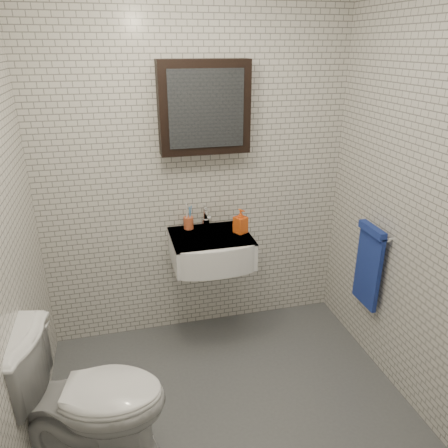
% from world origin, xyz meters
% --- Properties ---
extents(ground, '(2.20, 2.00, 0.01)m').
position_xyz_m(ground, '(0.00, 0.00, 0.01)').
color(ground, '#53565B').
rests_on(ground, ground).
extents(room_shell, '(2.22, 2.02, 2.51)m').
position_xyz_m(room_shell, '(0.00, 0.00, 1.47)').
color(room_shell, silver).
rests_on(room_shell, ground).
extents(washbasin, '(0.55, 0.50, 0.20)m').
position_xyz_m(washbasin, '(0.05, 0.73, 0.76)').
color(washbasin, white).
rests_on(washbasin, room_shell).
extents(faucet, '(0.06, 0.20, 0.15)m').
position_xyz_m(faucet, '(0.05, 0.93, 0.92)').
color(faucet, silver).
rests_on(faucet, washbasin).
extents(mirror_cabinet, '(0.60, 0.15, 0.60)m').
position_xyz_m(mirror_cabinet, '(0.05, 0.93, 1.70)').
color(mirror_cabinet, black).
rests_on(mirror_cabinet, room_shell).
extents(towel_rail, '(0.09, 0.30, 0.58)m').
position_xyz_m(towel_rail, '(1.04, 0.35, 0.72)').
color(towel_rail, silver).
rests_on(towel_rail, room_shell).
extents(toothbrush_cup, '(0.09, 0.09, 0.19)m').
position_xyz_m(toothbrush_cup, '(-0.08, 0.94, 0.90)').
color(toothbrush_cup, '#CA5932').
rests_on(toothbrush_cup, washbasin).
extents(soap_bottle, '(0.11, 0.11, 0.17)m').
position_xyz_m(soap_bottle, '(0.27, 0.77, 0.94)').
color(soap_bottle, orange).
rests_on(soap_bottle, washbasin).
extents(toilet, '(0.88, 0.63, 0.82)m').
position_xyz_m(toilet, '(-0.80, -0.10, 0.41)').
color(toilet, white).
rests_on(toilet, ground).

